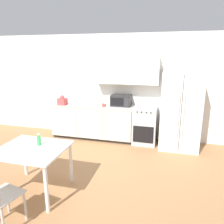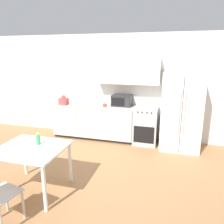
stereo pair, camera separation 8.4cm
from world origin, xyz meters
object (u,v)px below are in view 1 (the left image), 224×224
coffee_mug (104,105)px  refrigerator (180,111)px  dining_table (32,154)px  drink_bottle (39,140)px  microwave (121,100)px  oven_range (145,125)px

coffee_mug → refrigerator: bearing=2.1°
dining_table → drink_bottle: bearing=70.1°
refrigerator → dining_table: size_ratio=1.73×
refrigerator → coffee_mug: (-1.86, -0.07, 0.05)m
microwave → drink_bottle: microwave is taller
oven_range → dining_table: 2.94m
microwave → oven_range: bearing=-9.1°
refrigerator → microwave: size_ratio=3.58×
drink_bottle → oven_range: bearing=58.7°
refrigerator → oven_range: bearing=174.9°
drink_bottle → dining_table: bearing=-109.9°
oven_range → refrigerator: 0.93m
oven_range → drink_bottle: bearing=-121.3°
coffee_mug → dining_table: 2.44m
refrigerator → dining_table: (-2.32, -2.45, -0.25)m
oven_range → microwave: (-0.64, 0.10, 0.58)m
drink_bottle → microwave: bearing=72.0°
drink_bottle → coffee_mug: bearing=79.6°
refrigerator → coffee_mug: 1.86m
refrigerator → coffee_mug: refrigerator is taller
oven_range → drink_bottle: size_ratio=4.68×
refrigerator → microwave: (-1.46, 0.18, 0.14)m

